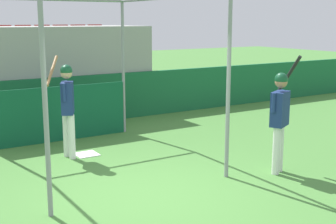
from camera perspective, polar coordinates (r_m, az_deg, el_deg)
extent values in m
plane|color=#477F38|center=(7.41, -2.54, -10.08)|extent=(60.00, 60.00, 0.00)
cube|color=#196038|center=(12.06, -15.26, 0.99)|extent=(24.00, 0.12, 1.26)
cube|color=#9E9E99|center=(13.18, -17.01, 4.48)|extent=(6.50, 2.40, 2.51)
cube|color=maroon|center=(12.21, -19.77, 4.07)|extent=(0.45, 0.40, 0.10)
cube|color=maroon|center=(12.33, -17.27, 4.29)|extent=(0.45, 0.40, 0.10)
cube|color=maroon|center=(12.48, -17.55, 5.42)|extent=(0.45, 0.06, 0.40)
cube|color=maroon|center=(12.48, -14.83, 4.50)|extent=(0.45, 0.40, 0.10)
cube|color=maroon|center=(12.63, -15.13, 5.61)|extent=(0.45, 0.06, 0.40)
cube|color=maroon|center=(12.66, -12.45, 4.70)|extent=(0.45, 0.40, 0.10)
cube|color=maroon|center=(12.80, -12.77, 5.79)|extent=(0.45, 0.06, 0.40)
cube|color=maroon|center=(12.85, -10.14, 4.88)|extent=(0.45, 0.40, 0.10)
cube|color=maroon|center=(12.99, -10.47, 5.96)|extent=(0.45, 0.06, 0.40)
cube|color=maroon|center=(13.06, -7.89, 5.05)|extent=(0.45, 0.40, 0.10)
cube|color=maroon|center=(13.20, -8.24, 6.11)|extent=(0.45, 0.06, 0.40)
cube|color=maroon|center=(13.30, -5.72, 5.21)|extent=(0.45, 0.40, 0.10)
cube|color=maroon|center=(13.43, -6.09, 6.25)|extent=(0.45, 0.06, 0.40)
cube|color=maroon|center=(13.07, -18.29, 6.36)|extent=(0.45, 0.40, 0.10)
cube|color=maroon|center=(13.23, -18.54, 7.39)|extent=(0.45, 0.06, 0.40)
cube|color=maroon|center=(13.21, -15.96, 6.54)|extent=(0.45, 0.40, 0.10)
cube|color=maroon|center=(13.37, -16.24, 7.56)|extent=(0.45, 0.06, 0.40)
cube|color=maroon|center=(13.37, -13.69, 6.70)|extent=(0.45, 0.40, 0.10)
cube|color=maroon|center=(13.53, -13.98, 7.71)|extent=(0.45, 0.06, 0.40)
cube|color=maroon|center=(13.56, -11.47, 6.85)|extent=(0.45, 0.40, 0.10)
cube|color=maroon|center=(13.71, -11.78, 7.85)|extent=(0.45, 0.06, 0.40)
cube|color=maroon|center=(13.76, -9.32, 6.99)|extent=(0.45, 0.40, 0.10)
cube|color=maroon|center=(13.91, -9.64, 7.97)|extent=(0.45, 0.06, 0.40)
cube|color=maroon|center=(13.98, -7.22, 7.11)|extent=(0.45, 0.40, 0.10)
cube|color=maroon|center=(14.13, -7.56, 8.08)|extent=(0.45, 0.06, 0.40)
cube|color=maroon|center=(13.82, -19.20, 8.20)|extent=(0.45, 0.40, 0.10)
cube|color=maroon|center=(13.99, -19.43, 9.16)|extent=(0.45, 0.06, 0.40)
cube|color=maroon|center=(13.96, -16.99, 8.36)|extent=(0.45, 0.40, 0.10)
cube|color=maroon|center=(14.12, -17.23, 9.30)|extent=(0.45, 0.06, 0.40)
cube|color=maroon|center=(14.11, -14.81, 8.50)|extent=(0.45, 0.40, 0.10)
cube|color=maroon|center=(14.27, -15.08, 9.43)|extent=(0.45, 0.06, 0.40)
cube|color=maroon|center=(14.28, -12.68, 8.62)|extent=(0.45, 0.40, 0.10)
cube|color=maroon|center=(14.45, -12.97, 9.55)|extent=(0.45, 0.06, 0.40)
cube|color=maroon|center=(14.48, -10.61, 8.73)|extent=(0.45, 0.40, 0.10)
cube|color=maroon|center=(14.64, -10.91, 9.65)|extent=(0.45, 0.06, 0.40)
cube|color=maroon|center=(14.69, -8.59, 8.83)|extent=(0.45, 0.40, 0.10)
cube|color=maroon|center=(14.84, -8.90, 9.73)|extent=(0.45, 0.06, 0.40)
cylinder|color=gray|center=(6.43, -14.73, 0.68)|extent=(0.07, 0.07, 3.11)
cylinder|color=gray|center=(7.92, 7.37, 2.89)|extent=(0.07, 0.07, 3.11)
cylinder|color=gray|center=(11.20, -5.47, 5.35)|extent=(0.07, 0.07, 3.11)
cube|color=#0F5133|center=(10.72, -12.81, -0.20)|extent=(3.05, 0.03, 1.24)
cube|color=white|center=(9.65, -9.91, -5.09)|extent=(0.44, 0.44, 0.02)
cylinder|color=white|center=(9.32, -11.65, -2.97)|extent=(0.17, 0.17, 0.88)
cylinder|color=white|center=(9.51, -12.28, -2.72)|extent=(0.17, 0.17, 0.88)
cube|color=navy|center=(9.26, -12.16, 1.68)|extent=(0.37, 0.46, 0.63)
sphere|color=tan|center=(9.20, -12.28, 4.65)|extent=(0.22, 0.22, 0.22)
sphere|color=#144C2D|center=(9.19, -12.29, 4.96)|extent=(0.23, 0.23, 0.23)
cylinder|color=navy|center=(9.04, -12.56, 2.34)|extent=(0.09, 0.09, 0.34)
cylinder|color=navy|center=(9.45, -12.32, 2.73)|extent=(0.09, 0.09, 0.34)
cylinder|color=#AD7F4C|center=(9.47, -13.96, 4.93)|extent=(0.48, 0.64, 0.55)
sphere|color=#AD7F4C|center=(9.40, -11.82, 3.45)|extent=(0.08, 0.08, 0.08)
cylinder|color=white|center=(8.44, 13.05, -4.61)|extent=(0.17, 0.17, 0.86)
cylinder|color=white|center=(8.61, 13.46, -4.31)|extent=(0.17, 0.17, 0.86)
cube|color=navy|center=(8.36, 13.48, 0.38)|extent=(0.47, 0.38, 0.61)
sphere|color=#A37556|center=(8.29, 13.63, 3.58)|extent=(0.21, 0.21, 0.21)
sphere|color=#144C2D|center=(8.28, 13.65, 3.91)|extent=(0.23, 0.23, 0.23)
cylinder|color=navy|center=(8.15, 12.77, 1.11)|extent=(0.09, 0.09, 0.33)
cylinder|color=navy|center=(8.56, 13.74, 1.54)|extent=(0.09, 0.09, 0.33)
cylinder|color=black|center=(8.61, 14.45, 4.31)|extent=(0.07, 0.55, 0.75)
sphere|color=black|center=(8.48, 13.17, 1.80)|extent=(0.08, 0.08, 0.08)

